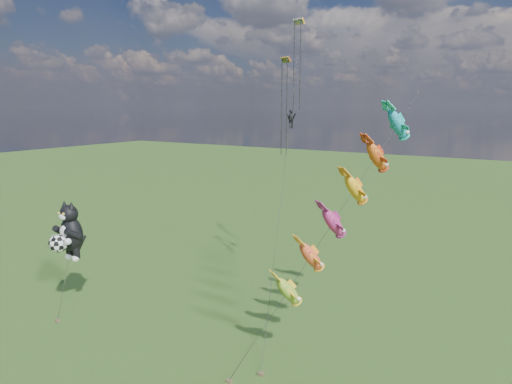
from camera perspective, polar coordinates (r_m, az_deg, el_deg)
The scene contains 4 objects.
ground at distance 42.86m, azimuth -22.76°, elevation -14.94°, with size 300.00×300.00×0.00m, color #1B3F0F.
cat_kite_rig at distance 41.97m, azimuth -23.76°, elevation -4.91°, with size 2.72×4.19×10.10m.
fish_windsock_rig at distance 30.91m, azimuth 11.62°, elevation -1.84°, with size 9.04×13.29×20.30m.
parafoil_rig at distance 41.21m, azimuth 4.68°, elevation 11.48°, with size 6.30×16.66×26.62m.
Camera 1 is at (32.15, -21.69, 18.25)m, focal length 30.00 mm.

